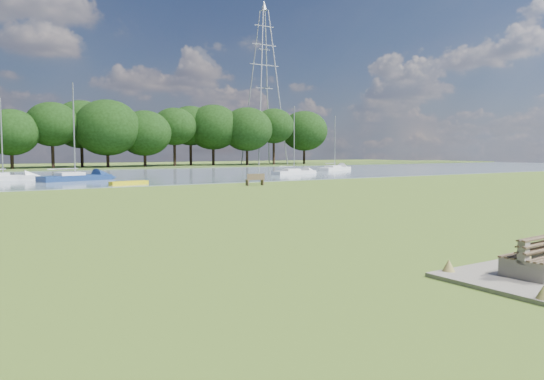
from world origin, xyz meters
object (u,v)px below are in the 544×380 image
sailboat_1 (334,167)px  sailboat_2 (74,176)px  riverbank_bench (255,180)px  pylon (264,64)px  sailboat_3 (2,176)px  sailboat_0 (294,171)px  bench_pair (540,258)px  kayak (129,183)px

sailboat_1 → sailboat_2: (-38.38, -6.59, 0.06)m
riverbank_bench → pylon: pylon is taller
pylon → sailboat_3: 63.89m
sailboat_2 → sailboat_3: 7.16m
riverbank_bench → sailboat_0: (14.57, 14.81, -0.05)m
pylon → sailboat_3: size_ratio=4.03×
pylon → sailboat_0: size_ratio=3.85×
sailboat_0 → riverbank_bench: bearing=-141.6°
riverbank_bench → sailboat_1: (26.82, 21.65, -0.02)m
pylon → sailboat_0: (-19.09, -37.16, -19.72)m
sailboat_1 → sailboat_2: size_ratio=0.85×
pylon → sailboat_2: 61.59m
pylon → sailboat_3: pylon is taller
bench_pair → sailboat_2: size_ratio=0.20×
riverbank_bench → sailboat_1: size_ratio=0.21×
pylon → sailboat_2: size_ratio=3.42×
sailboat_0 → sailboat_3: sailboat_0 is taller
kayak → pylon: 65.91m
bench_pair → pylon: bearing=57.9°
pylon → sailboat_2: bearing=-140.8°
sailboat_2 → kayak: bearing=-92.6°
riverbank_bench → sailboat_2: bearing=132.9°
sailboat_2 → sailboat_0: bearing=-18.3°
bench_pair → riverbank_bench: bearing=66.4°
bench_pair → sailboat_0: (26.16, 46.84, -0.03)m
sailboat_1 → sailboat_2: bearing=169.2°
kayak → sailboat_0: (23.67, 8.84, 0.25)m
bench_pair → pylon: (45.25, 84.00, 19.69)m
sailboat_0 → sailboat_2: (-26.14, 0.25, 0.09)m
sailboat_0 → sailboat_1: bearing=22.1°
sailboat_0 → sailboat_1: size_ratio=1.05×
riverbank_bench → sailboat_0: 20.78m
sailboat_1 → bench_pair: bearing=-146.1°
kayak → sailboat_2: 9.42m
sailboat_3 → pylon: bearing=36.1°
riverbank_bench → sailboat_3: bearing=137.8°
sailboat_0 → sailboat_2: 26.14m
riverbank_bench → sailboat_1: bearing=44.3°
pylon → sailboat_1: pylon is taller
sailboat_3 → kayak: bearing=-54.2°
riverbank_bench → pylon: 64.98m
sailboat_0 → sailboat_1: sailboat_0 is taller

